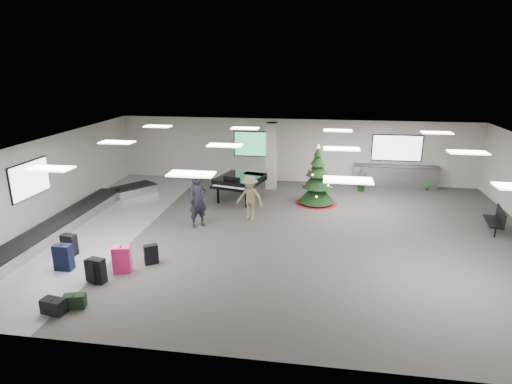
# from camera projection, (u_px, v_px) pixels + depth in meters

# --- Properties ---
(ground) EXTENTS (18.00, 18.00, 0.00)m
(ground) POSITION_uv_depth(u_px,v_px,m) (281.00, 232.00, 15.52)
(ground) COLOR #33302E
(ground) RESTS_ON ground
(room_envelope) EXTENTS (18.02, 14.02, 3.21)m
(room_envelope) POSITION_uv_depth(u_px,v_px,m) (273.00, 165.00, 15.53)
(room_envelope) COLOR #B6AEA6
(room_envelope) RESTS_ON ground
(baggage_carousel) EXTENTS (2.28, 9.71, 0.43)m
(baggage_carousel) POSITION_uv_depth(u_px,v_px,m) (78.00, 216.00, 16.51)
(baggage_carousel) COLOR silver
(baggage_carousel) RESTS_ON ground
(service_counter) EXTENTS (4.05, 0.65, 1.08)m
(service_counter) POSITION_uv_depth(u_px,v_px,m) (395.00, 176.00, 20.93)
(service_counter) COLOR silver
(service_counter) RESTS_ON ground
(suitcase_0) EXTENTS (0.50, 0.34, 0.74)m
(suitcase_0) POSITION_uv_depth(u_px,v_px,m) (97.00, 271.00, 11.91)
(suitcase_0) COLOR black
(suitcase_0) RESTS_ON ground
(suitcase_1) EXTENTS (0.48, 0.39, 0.68)m
(suitcase_1) POSITION_uv_depth(u_px,v_px,m) (93.00, 271.00, 11.95)
(suitcase_1) COLOR black
(suitcase_1) RESTS_ON ground
(pink_suitcase) EXTENTS (0.57, 0.41, 0.82)m
(pink_suitcase) POSITION_uv_depth(u_px,v_px,m) (122.00, 260.00, 12.48)
(pink_suitcase) COLOR #FE2177
(pink_suitcase) RESTS_ON ground
(suitcase_3) EXTENTS (0.47, 0.41, 0.64)m
(suitcase_3) POSITION_uv_depth(u_px,v_px,m) (151.00, 254.00, 13.04)
(suitcase_3) COLOR black
(suitcase_3) RESTS_ON ground
(navy_suitcase) EXTENTS (0.52, 0.30, 0.82)m
(navy_suitcase) POSITION_uv_depth(u_px,v_px,m) (63.00, 257.00, 12.63)
(navy_suitcase) COLOR black
(navy_suitcase) RESTS_ON ground
(green_duffel) EXTENTS (0.58, 0.39, 0.37)m
(green_duffel) POSITION_uv_depth(u_px,v_px,m) (75.00, 301.00, 10.73)
(green_duffel) COLOR black
(green_duffel) RESTS_ON ground
(suitcase_8) EXTENTS (0.50, 0.34, 0.72)m
(suitcase_8) POSITION_uv_depth(u_px,v_px,m) (69.00, 245.00, 13.62)
(suitcase_8) COLOR black
(suitcase_8) RESTS_ON ground
(black_duffel) EXTENTS (0.62, 0.40, 0.40)m
(black_duffel) POSITION_uv_depth(u_px,v_px,m) (54.00, 306.00, 10.49)
(black_duffel) COLOR black
(black_duffel) RESTS_ON ground
(christmas_tree) EXTENTS (1.85, 1.85, 2.63)m
(christmas_tree) POSITION_uv_depth(u_px,v_px,m) (317.00, 184.00, 18.42)
(christmas_tree) COLOR maroon
(christmas_tree) RESTS_ON ground
(grand_piano) EXTENTS (2.18, 2.57, 1.27)m
(grand_piano) POSITION_uv_depth(u_px,v_px,m) (239.00, 181.00, 18.81)
(grand_piano) COLOR black
(grand_piano) RESTS_ON ground
(bench) EXTENTS (0.70, 1.45, 0.88)m
(bench) POSITION_uv_depth(u_px,v_px,m) (496.00, 219.00, 15.42)
(bench) COLOR black
(bench) RESTS_ON ground
(traveler_a) EXTENTS (0.86, 0.85, 2.00)m
(traveler_a) POSITION_uv_depth(u_px,v_px,m) (198.00, 201.00, 15.83)
(traveler_a) COLOR black
(traveler_a) RESTS_ON ground
(traveler_b) EXTENTS (1.28, 0.97, 1.76)m
(traveler_b) POSITION_uv_depth(u_px,v_px,m) (250.00, 198.00, 16.56)
(traveler_b) COLOR #7E6C4E
(traveler_b) RESTS_ON ground
(potted_plant_left) EXTENTS (0.60, 0.63, 0.89)m
(potted_plant_left) POSITION_uv_depth(u_px,v_px,m) (362.00, 182.00, 20.33)
(potted_plant_left) COLOR #16451D
(potted_plant_left) RESTS_ON ground
(potted_plant_right) EXTENTS (0.67, 0.67, 0.87)m
(potted_plant_right) POSITION_uv_depth(u_px,v_px,m) (427.00, 181.00, 20.61)
(potted_plant_right) COLOR #16451D
(potted_plant_right) RESTS_ON ground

